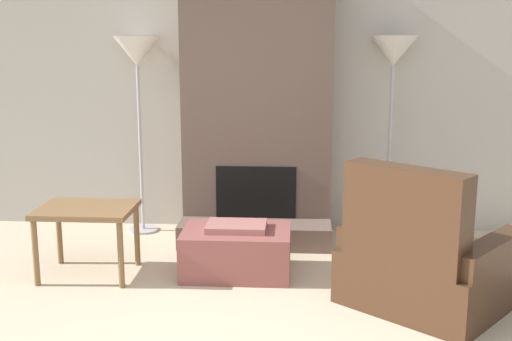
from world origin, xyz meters
The scene contains 7 objects.
wall_back centered at (0.00, 2.94, 1.30)m, with size 7.23×0.06×2.60m, color #BCB7AD.
fireplace centered at (0.00, 2.68, 1.22)m, with size 1.34×0.78×2.60m.
ottoman centered at (-0.10, 1.63, 0.19)m, with size 0.83×0.58×0.41m.
armchair centered at (1.24, 1.11, 0.29)m, with size 1.37×1.37×1.01m.
side_table centered at (-1.23, 1.52, 0.47)m, with size 0.72×0.56×0.55m.
floor_lamp_left centered at (-1.09, 2.70, 1.61)m, with size 0.42×0.42×1.82m.
floor_lamp_right centered at (1.20, 2.70, 1.62)m, with size 0.42×0.42×1.83m.
Camera 1 is at (0.36, -3.10, 1.82)m, focal length 45.00 mm.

